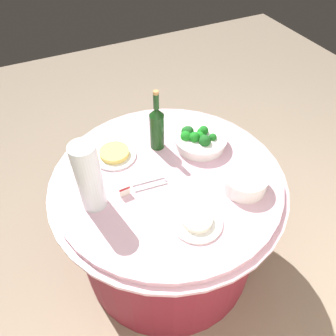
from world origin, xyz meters
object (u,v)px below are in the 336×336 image
object	(u,v)px
broccoli_bowl	(199,139)
wine_bottle	(157,127)
serving_tongs	(151,184)
label_placard_front	(125,191)
food_plate_rice	(197,221)
food_plate_noodles	(115,154)
decorative_fruit_vase	(89,179)
plate_stack	(244,181)

from	to	relation	value
broccoli_bowl	wine_bottle	distance (m)	0.23
serving_tongs	label_placard_front	world-z (taller)	label_placard_front
wine_bottle	serving_tongs	xyz separation A→B (m)	(0.14, 0.24, -0.12)
broccoli_bowl	food_plate_rice	bearing A→B (deg)	59.86
food_plate_noodles	food_plate_rice	xyz separation A→B (m)	(-0.18, 0.54, -0.00)
wine_bottle	decorative_fruit_vase	size ratio (longest dim) A/B	0.99
plate_stack	serving_tongs	bearing A→B (deg)	-27.10
plate_stack	wine_bottle	xyz separation A→B (m)	(0.25, -0.43, 0.09)
wine_bottle	food_plate_rice	size ratio (longest dim) A/B	1.53
wine_bottle	label_placard_front	xyz separation A→B (m)	(0.27, 0.24, -0.10)
decorative_fruit_vase	food_plate_rice	xyz separation A→B (m)	(-0.36, 0.29, -0.15)
food_plate_noodles	food_plate_rice	world-z (taller)	same
decorative_fruit_vase	label_placard_front	size ratio (longest dim) A/B	6.18
broccoli_bowl	decorative_fruit_vase	distance (m)	0.64
broccoli_bowl	food_plate_noodles	size ratio (longest dim) A/B	1.27
plate_stack	decorative_fruit_vase	size ratio (longest dim) A/B	0.62
broccoli_bowl	food_plate_noodles	bearing A→B (deg)	-14.49
decorative_fruit_vase	serving_tongs	distance (m)	0.31
wine_bottle	food_plate_noodles	size ratio (longest dim) A/B	1.53
food_plate_rice	label_placard_front	distance (m)	0.35
plate_stack	serving_tongs	distance (m)	0.43
serving_tongs	food_plate_noodles	size ratio (longest dim) A/B	0.76
plate_stack	food_plate_noodles	distance (m)	0.66
plate_stack	serving_tongs	world-z (taller)	plate_stack
broccoli_bowl	food_plate_noodles	distance (m)	0.44
plate_stack	label_placard_front	distance (m)	0.55
serving_tongs	plate_stack	bearing A→B (deg)	152.90
broccoli_bowl	food_plate_rice	distance (m)	0.50
decorative_fruit_vase	food_plate_noodles	bearing A→B (deg)	-125.52
plate_stack	food_plate_rice	xyz separation A→B (m)	(0.29, 0.09, -0.03)
wine_bottle	food_plate_rice	world-z (taller)	wine_bottle
wine_bottle	food_plate_rice	distance (m)	0.53
wine_bottle	label_placard_front	bearing A→B (deg)	41.91
food_plate_noodles	serving_tongs	bearing A→B (deg)	109.45
decorative_fruit_vase	broccoli_bowl	bearing A→B (deg)	-166.88
wine_bottle	broccoli_bowl	bearing A→B (deg)	156.20
plate_stack	food_plate_noodles	world-z (taller)	plate_stack
food_plate_noodles	wine_bottle	bearing A→B (deg)	174.35
decorative_fruit_vase	label_placard_front	xyz separation A→B (m)	(-0.14, 0.01, -0.13)
broccoli_bowl	label_placard_front	world-z (taller)	broccoli_bowl
broccoli_bowl	plate_stack	distance (m)	0.35
broccoli_bowl	label_placard_front	bearing A→B (deg)	18.25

